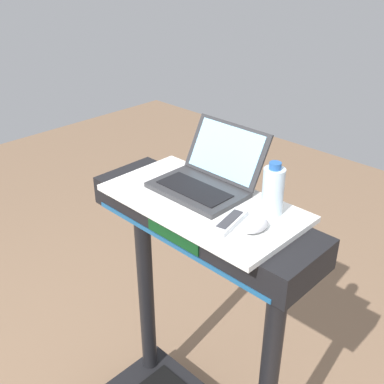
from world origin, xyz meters
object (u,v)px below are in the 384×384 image
Objects in this scene: computer_mouse at (256,226)px; tv_remote at (230,222)px; laptop at (207,177)px; water_bottle at (273,190)px.

tv_remote is (-0.08, -0.03, -0.01)m from computer_mouse.
computer_mouse is (0.30, -0.10, -0.03)m from laptop.
computer_mouse is 0.14m from water_bottle.
laptop is 0.28m from water_bottle.
laptop is 3.31× the size of computer_mouse.
water_bottle is at bearing 72.23° from tv_remote.
laptop is 0.26m from tv_remote.
laptop is at bearing 148.97° from tv_remote.
water_bottle is 0.17m from tv_remote.
water_bottle is 1.09× the size of tv_remote.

